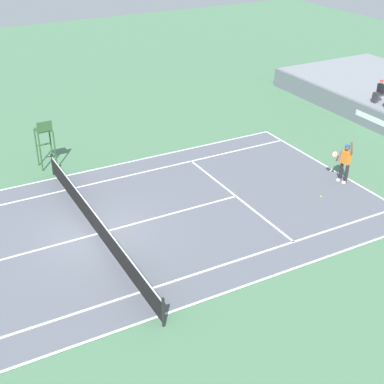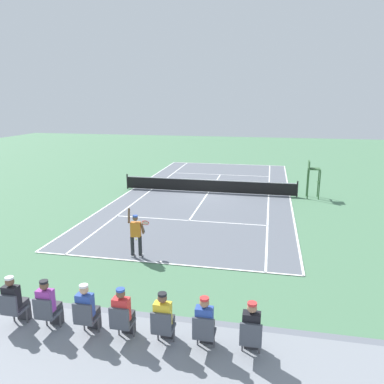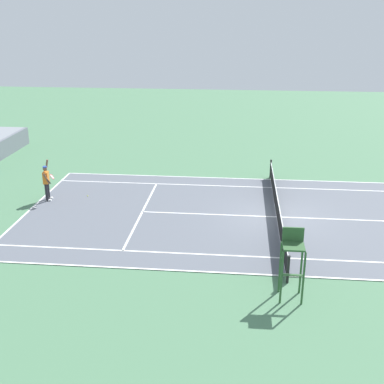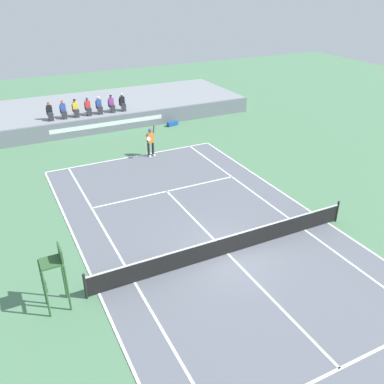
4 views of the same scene
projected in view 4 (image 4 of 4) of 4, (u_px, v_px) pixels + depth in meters
ground_plane at (228, 254)px, 17.34m from camera, size 80.00×80.00×0.00m
court at (228, 254)px, 17.34m from camera, size 11.08×23.88×0.03m
net at (228, 244)px, 17.10m from camera, size 11.98×0.10×1.07m
barrier_wall at (108, 124)px, 30.82m from camera, size 24.34×0.25×1.19m
bleacher_platform at (93, 110)px, 34.15m from camera, size 24.34×8.15×1.19m
spectator_seated_0 at (50, 112)px, 29.53m from camera, size 0.44×0.60×1.27m
spectator_seated_1 at (63, 110)px, 29.91m from camera, size 0.44×0.60×1.27m
spectator_seated_2 at (76, 108)px, 30.26m from camera, size 0.44×0.60×1.27m
spectator_seated_3 at (88, 107)px, 30.63m from camera, size 0.44×0.60×1.27m
spectator_seated_4 at (99, 105)px, 30.96m from camera, size 0.44×0.60×1.27m
spectator_seated_5 at (112, 104)px, 31.34m from camera, size 0.44×0.60×1.27m
spectator_seated_6 at (123, 103)px, 31.68m from camera, size 0.44×0.60×1.27m
tennis_player at (150, 142)px, 26.45m from camera, size 0.75×0.70×2.08m
tennis_ball at (173, 164)px, 25.70m from camera, size 0.07×0.07×0.07m
umpire_chair at (54, 271)px, 13.90m from camera, size 0.77×0.77×2.44m
equipment_bag at (173, 124)px, 32.35m from camera, size 0.94×0.49×0.32m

